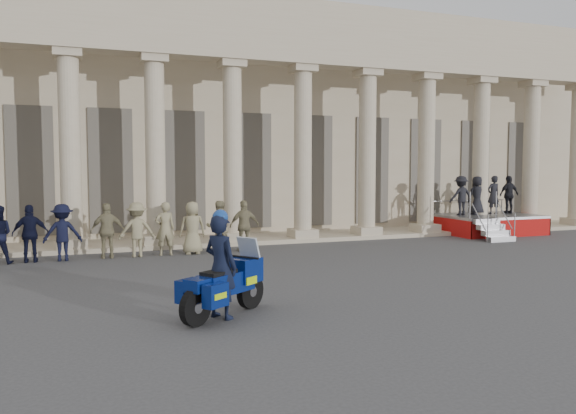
{
  "coord_description": "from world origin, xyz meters",
  "views": [
    {
      "loc": [
        -3.59,
        -10.78,
        2.66
      ],
      "look_at": [
        1.66,
        3.46,
        1.6
      ],
      "focal_mm": 35.0,
      "sensor_mm": 36.0,
      "label": 1
    }
  ],
  "objects": [
    {
      "name": "reviewing_stand",
      "position": [
        11.66,
        7.64,
        1.19
      ],
      "size": [
        3.81,
        3.76,
        2.34
      ],
      "color": "gray",
      "rests_on": "ground"
    },
    {
      "name": "rider",
      "position": [
        -1.32,
        -1.18,
        0.96
      ],
      "size": [
        0.75,
        0.8,
        1.94
      ],
      "rotation": [
        0.0,
        0.0,
        2.19
      ],
      "color": "black",
      "rests_on": "ground"
    },
    {
      "name": "ground",
      "position": [
        0.0,
        0.0,
        0.0
      ],
      "size": [
        90.0,
        90.0,
        0.0
      ],
      "primitive_type": "plane",
      "color": "#3D3D3F",
      "rests_on": "ground"
    },
    {
      "name": "building",
      "position": [
        -0.0,
        14.74,
        4.52
      ],
      "size": [
        40.0,
        12.5,
        9.0
      ],
      "color": "tan",
      "rests_on": "ground"
    },
    {
      "name": "motorcycle",
      "position": [
        -1.23,
        -1.11,
        0.59
      ],
      "size": [
        1.82,
        1.5,
        1.37
      ],
      "rotation": [
        0.0,
        0.0,
        0.62
      ],
      "color": "black",
      "rests_on": "ground"
    }
  ]
}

